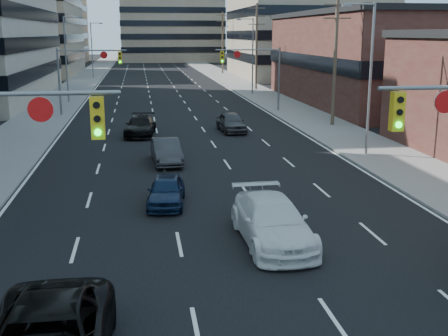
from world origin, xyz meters
TOP-DOWN VIEW (x-y plane):
  - road_surface at (0.00, 130.00)m, footprint 18.00×300.00m
  - sidewalk_left at (-11.50, 130.00)m, footprint 5.00×300.00m
  - sidewalk_right at (11.50, 130.00)m, footprint 5.00×300.00m
  - office_left_far at (-24.00, 100.00)m, footprint 20.00×30.00m
  - storefront_right_mid at (24.00, 50.00)m, footprint 20.00×30.00m
  - office_right_far at (25.00, 88.00)m, footprint 22.00×28.00m
  - bg_block_left at (-28.00, 140.00)m, footprint 24.00×24.00m
  - bg_block_right at (32.00, 130.00)m, footprint 22.00×22.00m
  - signal_far_left at (-7.68, 45.00)m, footprint 6.09×0.33m
  - signal_far_right at (7.68, 45.00)m, footprint 6.09×0.33m
  - utility_pole_block at (12.20, 36.00)m, footprint 2.20×0.28m
  - utility_pole_midblock at (12.20, 66.00)m, footprint 2.20×0.28m
  - utility_pole_distant at (12.20, 96.00)m, footprint 2.20×0.28m
  - streetlight_left_mid at (-10.34, 55.00)m, footprint 2.03×0.22m
  - streetlight_left_far at (-10.34, 90.00)m, footprint 2.03×0.22m
  - streetlight_right_near at (10.34, 25.00)m, footprint 2.03×0.22m
  - streetlight_right_far at (10.34, 60.00)m, footprint 2.03×0.22m
  - white_van at (1.49, 11.68)m, footprint 2.38×5.55m
  - sedan_blue at (-2.00, 16.79)m, footprint 1.96×3.94m
  - sedan_grey_center at (-1.60, 24.82)m, footprint 1.76×4.39m
  - sedan_black_far at (-3.01, 34.13)m, footprint 2.54×5.10m
  - sedan_grey_right at (3.79, 34.77)m, footprint 2.02×4.42m

SIDE VIEW (x-z plane):
  - road_surface at x=0.00m, z-range 0.00..0.02m
  - sidewalk_left at x=-11.50m, z-range 0.00..0.15m
  - sidewalk_right at x=11.50m, z-range 0.00..0.15m
  - sedan_blue at x=-2.00m, z-range 0.00..1.29m
  - sedan_grey_center at x=-1.60m, z-range 0.00..1.42m
  - sedan_black_far at x=-3.01m, z-range 0.00..1.42m
  - sedan_grey_right at x=3.79m, z-range 0.00..1.47m
  - white_van at x=1.49m, z-range 0.00..1.60m
  - signal_far_left at x=-7.68m, z-range 1.30..7.30m
  - signal_far_right at x=7.68m, z-range 1.30..7.30m
  - storefront_right_mid at x=24.00m, z-range 0.00..9.00m
  - streetlight_left_mid at x=-10.34m, z-range 0.55..9.55m
  - streetlight_left_far at x=-10.34m, z-range 0.55..9.55m
  - streetlight_right_near at x=10.34m, z-range 0.55..9.55m
  - streetlight_right_far at x=10.34m, z-range 0.55..9.55m
  - utility_pole_block at x=12.20m, z-range 0.28..11.28m
  - utility_pole_midblock at x=12.20m, z-range 0.28..11.28m
  - utility_pole_distant at x=12.20m, z-range 0.28..11.28m
  - bg_block_right at x=32.00m, z-range 0.00..12.00m
  - office_right_far at x=25.00m, z-range 0.00..14.00m
  - office_left_far at x=-24.00m, z-range 0.00..16.00m
  - bg_block_left at x=-28.00m, z-range 0.00..20.00m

